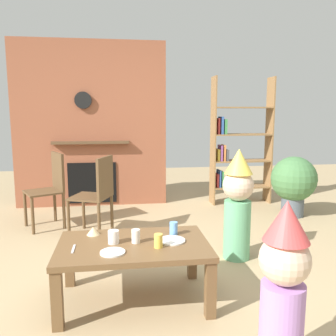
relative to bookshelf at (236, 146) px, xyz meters
The scene contains 17 objects.
ground_plane 2.95m from the bookshelf, 121.51° to the right, with size 12.00×12.00×0.00m, color tan.
brick_fireplace_feature 2.19m from the bookshelf, behind, with size 2.20×0.28×2.40m.
bookshelf is the anchor object (origin of this frame).
coffee_table 3.22m from the bookshelf, 121.78° to the right, with size 1.09×0.69×0.44m.
paper_cup_near_left 3.21m from the bookshelf, 118.17° to the right, with size 0.06×0.06×0.10m, color #F2CC4C.
paper_cup_near_right 3.18m from the bookshelf, 121.59° to the right, with size 0.06×0.06×0.10m, color silver.
paper_cup_center 3.26m from the bookshelf, 124.12° to the right, with size 0.08×0.08×0.10m, color silver.
paper_cup_far_left 2.92m from the bookshelf, 117.93° to the right, with size 0.06×0.06×0.10m, color #669EE0.
paper_plate_front 3.07m from the bookshelf, 117.27° to the right, with size 0.20×0.20×0.01m, color white.
paper_plate_rear 3.42m from the bookshelf, 122.41° to the right, with size 0.17×0.17×0.01m, color white.
birthday_cake_slice 3.19m from the bookshelf, 128.62° to the right, with size 0.10×0.10×0.06m, color #EAC68C.
table_fork 3.49m from the bookshelf, 127.17° to the right, with size 0.15×0.02×0.01m, color silver.
child_with_cone_hat 3.71m from the bookshelf, 104.78° to the right, with size 0.26×0.26×0.95m.
child_in_pink 2.18m from the bookshelf, 108.05° to the right, with size 0.29×0.29×1.05m.
dining_chair_left 2.73m from the bookshelf, 162.71° to the right, with size 0.54×0.54×0.90m.
dining_chair_middle 2.38m from the bookshelf, 148.69° to the right, with size 0.52×0.52×0.90m.
potted_plant_tall 1.04m from the bookshelf, 56.08° to the right, with size 0.60×0.60×0.80m.
Camera 1 is at (-0.30, -2.79, 1.38)m, focal length 38.26 mm.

